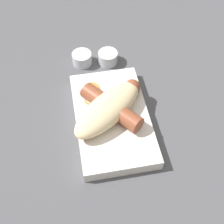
{
  "coord_description": "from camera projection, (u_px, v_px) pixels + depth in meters",
  "views": [
    {
      "loc": [
        -0.38,
        0.07,
        0.55
      ],
      "look_at": [
        0.0,
        0.0,
        0.04
      ],
      "focal_mm": 50.0,
      "sensor_mm": 36.0,
      "label": 1
    }
  ],
  "objects": [
    {
      "name": "pickled_veggies",
      "position": [
        92.0,
        96.0,
        0.68
      ],
      "size": [
        0.08,
        0.06,
        0.01
      ],
      "color": "#F99E4C",
      "rests_on": "food_tray"
    },
    {
      "name": "food_tray",
      "position": [
        112.0,
        119.0,
        0.66
      ],
      "size": [
        0.25,
        0.15,
        0.03
      ],
      "color": "silver",
      "rests_on": "ground_plane"
    },
    {
      "name": "ground_plane",
      "position": [
        112.0,
        122.0,
        0.67
      ],
      "size": [
        3.0,
        3.0,
        0.0
      ],
      "primitive_type": "plane",
      "color": "#4C4C51"
    },
    {
      "name": "condiment_cup_near",
      "position": [
        108.0,
        58.0,
        0.77
      ],
      "size": [
        0.05,
        0.05,
        0.03
      ],
      "color": "silver",
      "rests_on": "ground_plane"
    },
    {
      "name": "bread_roll",
      "position": [
        108.0,
        109.0,
        0.63
      ],
      "size": [
        0.17,
        0.18,
        0.04
      ],
      "color": "beige",
      "rests_on": "food_tray"
    },
    {
      "name": "sausage",
      "position": [
        110.0,
        107.0,
        0.64
      ],
      "size": [
        0.13,
        0.15,
        0.04
      ],
      "color": "brown",
      "rests_on": "food_tray"
    },
    {
      "name": "condiment_cup_far",
      "position": [
        82.0,
        59.0,
        0.77
      ],
      "size": [
        0.05,
        0.05,
        0.03
      ],
      "color": "silver",
      "rests_on": "ground_plane"
    }
  ]
}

